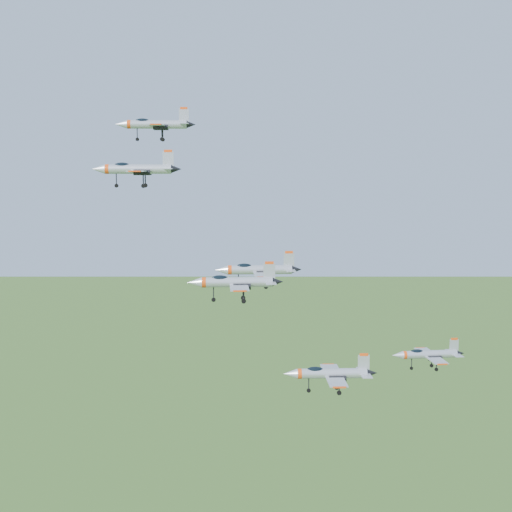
{
  "coord_description": "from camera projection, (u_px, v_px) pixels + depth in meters",
  "views": [
    {
      "loc": [
        10.05,
        -101.66,
        155.04
      ],
      "look_at": [
        4.0,
        -3.72,
        142.53
      ],
      "focal_mm": 50.0,
      "sensor_mm": 36.0,
      "label": 1
    }
  ],
  "objects": [
    {
      "name": "jet_lead",
      "position": [
        155.0,
        124.0,
        115.03
      ],
      "size": [
        13.04,
        10.86,
        3.48
      ],
      "rotation": [
        0.0,
        0.0,
        0.12
      ],
      "color": "#ABAFB8"
    },
    {
      "name": "jet_left_high",
      "position": [
        136.0,
        169.0,
        101.07
      ],
      "size": [
        12.77,
        10.59,
        3.41
      ],
      "rotation": [
        0.0,
        0.0,
        0.09
      ],
      "color": "#ABAFB8"
    },
    {
      "name": "jet_right_high",
      "position": [
        234.0,
        282.0,
        80.28
      ],
      "size": [
        10.89,
        9.06,
        2.91
      ],
      "rotation": [
        0.0,
        0.0,
        0.12
      ],
      "color": "#ABAFB8"
    },
    {
      "name": "jet_left_low",
      "position": [
        257.0,
        270.0,
        106.93
      ],
      "size": [
        13.15,
        10.94,
        3.51
      ],
      "rotation": [
        0.0,
        0.0,
        0.12
      ],
      "color": "#ABAFB8"
    },
    {
      "name": "jet_right_low",
      "position": [
        329.0,
        373.0,
        87.9
      ],
      "size": [
        11.73,
        9.74,
        3.13
      ],
      "rotation": [
        0.0,
        0.0,
        0.1
      ],
      "color": "#ABAFB8"
    },
    {
      "name": "jet_trail",
      "position": [
        428.0,
        354.0,
        102.17
      ],
      "size": [
        10.76,
        9.03,
        2.88
      ],
      "rotation": [
        0.0,
        0.0,
        0.18
      ],
      "color": "#ABAFB8"
    }
  ]
}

